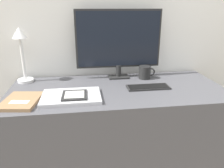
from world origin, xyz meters
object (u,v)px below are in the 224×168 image
Objects in this scene: notebook at (21,101)px; desk_lamp at (21,47)px; monitor at (119,41)px; laptop at (71,97)px; keyboard at (148,87)px; coffee_mug at (145,72)px; ereader at (75,95)px.

desk_lamp is at bearing 98.58° from notebook.
laptop is at bearing -133.58° from monitor.
desk_lamp reaches higher than keyboard.
desk_lamp is at bearing 176.99° from coffee_mug.
laptop is 0.03m from ereader.
keyboard is 2.28× the size of coffee_mug.
monitor is at bearing 31.48° from notebook.
monitor is 0.69m from desk_lamp.
notebook is 0.89m from coffee_mug.
notebook is 2.17× the size of coffee_mug.
coffee_mug reaches higher than keyboard.
notebook is at bearing -148.52° from monitor.
laptop and notebook have the same top height.
desk_lamp reaches higher than ereader.
monitor is at bearing 49.39° from ereader.
laptop is 2.19× the size of ereader.
notebook is (-0.63, -0.39, -0.27)m from monitor.
notebook reaches higher than keyboard.
notebook is at bearing -170.96° from keyboard.
keyboard is at bearing 11.70° from laptop.
coffee_mug is (0.88, -0.05, -0.21)m from desk_lamp.
monitor is 0.31m from coffee_mug.
ereader is 0.57m from desk_lamp.
keyboard is (0.16, -0.26, -0.27)m from monitor.
monitor is 2.20× the size of keyboard.
coffee_mug is (0.04, 0.20, 0.04)m from keyboard.
ereader is (0.02, -0.02, 0.02)m from laptop.
monitor reaches higher than desk_lamp.
coffee_mug reaches higher than notebook.
laptop is at bearing 4.15° from notebook.
ereader is at bearing -46.00° from desk_lamp.
desk_lamp is (-0.34, 0.36, 0.24)m from laptop.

